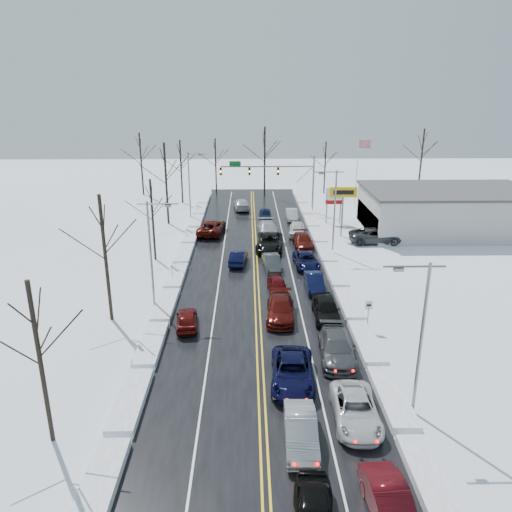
{
  "coord_description": "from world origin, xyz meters",
  "views": [
    {
      "loc": [
        -0.76,
        -41.56,
        17.67
      ],
      "look_at": [
        -0.02,
        1.74,
        2.5
      ],
      "focal_mm": 35.0,
      "sensor_mm": 36.0,
      "label": 1
    }
  ],
  "objects_px": {
    "traffic_signal_mast": "(278,174)",
    "tires_plus_sign": "(343,196)",
    "dealership_building": "(448,210)",
    "oncoming_car_0": "(238,264)",
    "flagpole": "(358,168)"
  },
  "relations": [
    {
      "from": "traffic_signal_mast",
      "to": "flagpole",
      "type": "relative_size",
      "value": 1.33
    },
    {
      "from": "tires_plus_sign",
      "to": "dealership_building",
      "type": "distance_m",
      "value": 13.82
    },
    {
      "from": "traffic_signal_mast",
      "to": "dealership_building",
      "type": "relative_size",
      "value": 0.65
    },
    {
      "from": "tires_plus_sign",
      "to": "flagpole",
      "type": "distance_m",
      "value": 14.79
    },
    {
      "from": "traffic_signal_mast",
      "to": "tires_plus_sign",
      "type": "xyz_separation_m",
      "value": [
        7.05,
        -12.0,
        -0.49
      ]
    },
    {
      "from": "traffic_signal_mast",
      "to": "oncoming_car_0",
      "type": "relative_size",
      "value": 3.13
    },
    {
      "from": "flagpole",
      "to": "dealership_building",
      "type": "height_order",
      "value": "flagpole"
    },
    {
      "from": "oncoming_car_0",
      "to": "tires_plus_sign",
      "type": "bearing_deg",
      "value": -135.39
    },
    {
      "from": "traffic_signal_mast",
      "to": "oncoming_car_0",
      "type": "distance_m",
      "value": 22.77
    },
    {
      "from": "dealership_building",
      "to": "oncoming_car_0",
      "type": "xyz_separation_m",
      "value": [
        -25.72,
        -11.5,
        -2.66
      ]
    },
    {
      "from": "traffic_signal_mast",
      "to": "flagpole",
      "type": "bearing_deg",
      "value": 9.73
    },
    {
      "from": "traffic_signal_mast",
      "to": "tires_plus_sign",
      "type": "bearing_deg",
      "value": -59.54
    },
    {
      "from": "traffic_signal_mast",
      "to": "dealership_building",
      "type": "height_order",
      "value": "traffic_signal_mast"
    },
    {
      "from": "dealership_building",
      "to": "oncoming_car_0",
      "type": "bearing_deg",
      "value": -155.92
    },
    {
      "from": "traffic_signal_mast",
      "to": "dealership_building",
      "type": "distance_m",
      "value": 23.01
    }
  ]
}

